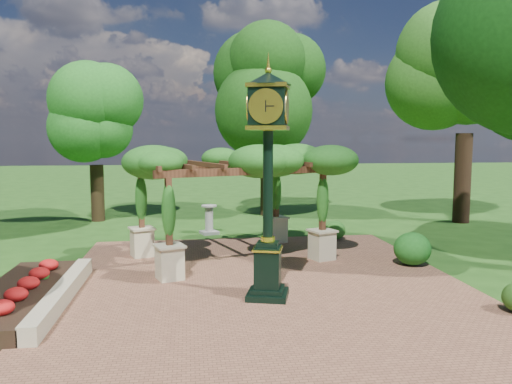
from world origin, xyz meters
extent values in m
plane|color=#1E4714|center=(0.00, 0.00, 0.00)|extent=(120.00, 120.00, 0.00)
cube|color=brown|center=(0.00, 1.00, 0.02)|extent=(10.00, 12.00, 0.04)
cube|color=#C6B793|center=(-4.60, 0.50, 0.20)|extent=(0.35, 5.00, 0.40)
cube|color=red|center=(-5.50, 0.50, 0.18)|extent=(1.50, 5.00, 0.36)
cube|color=black|center=(-0.05, 0.16, 0.11)|extent=(1.11, 1.11, 0.13)
cube|color=black|center=(-0.05, 0.16, 0.71)|extent=(0.70, 0.70, 1.01)
cube|color=yellow|center=(-0.05, 0.16, 1.16)|extent=(0.78, 0.78, 0.04)
cylinder|color=black|center=(-0.05, 0.16, 2.62)|extent=(0.28, 0.28, 2.58)
cube|color=black|center=(-0.05, 0.16, 4.31)|extent=(0.97, 0.97, 0.79)
cylinder|color=#ECE2C8|center=(-0.16, -0.22, 4.31)|extent=(0.66, 0.22, 0.67)
cone|color=black|center=(-0.05, 0.16, 4.92)|extent=(1.25, 1.25, 0.28)
sphere|color=yellow|center=(-0.05, 0.16, 5.09)|extent=(0.16, 0.16, 0.16)
cube|color=beige|center=(-2.30, 1.98, 0.46)|extent=(0.78, 0.78, 0.84)
cube|color=#512E1C|center=(-2.30, 1.98, 1.80)|extent=(0.19, 0.19, 1.74)
cube|color=beige|center=(2.13, 3.52, 0.46)|extent=(0.78, 0.78, 0.84)
cube|color=#512E1C|center=(2.13, 3.52, 1.80)|extent=(0.19, 0.19, 1.74)
cube|color=beige|center=(-3.23, 4.64, 0.46)|extent=(0.78, 0.78, 0.84)
cube|color=#512E1C|center=(-3.23, 4.64, 1.80)|extent=(0.19, 0.19, 1.74)
cube|color=beige|center=(1.20, 6.18, 0.46)|extent=(0.78, 0.78, 0.84)
cube|color=#512E1C|center=(1.20, 6.18, 1.80)|extent=(0.19, 0.19, 1.74)
cube|color=#512E1C|center=(-0.09, 2.75, 2.74)|extent=(5.18, 1.91, 0.21)
cube|color=#512E1C|center=(-1.01, 5.41, 2.74)|extent=(5.18, 1.91, 0.21)
ellipsoid|color=#205A19|center=(-0.55, 4.08, 3.00)|extent=(6.25, 4.98, 0.94)
cube|color=#9B9B92|center=(-1.04, 8.17, 0.06)|extent=(0.78, 0.78, 0.11)
cylinder|color=#9B9B92|center=(-1.04, 8.17, 0.56)|extent=(0.40, 0.40, 1.01)
cylinder|color=#9B9B92|center=(-1.04, 8.17, 1.08)|extent=(0.73, 0.73, 0.06)
ellipsoid|color=#1B5B19|center=(4.50, 2.50, 0.51)|extent=(1.37, 1.37, 0.94)
ellipsoid|color=#2B6B1F|center=(3.38, 6.33, 0.37)|extent=(0.95, 0.95, 0.66)
cylinder|color=black|center=(-5.78, 11.89, 1.24)|extent=(0.58, 0.58, 2.48)
ellipsoid|color=#1F601B|center=(-5.78, 11.89, 4.44)|extent=(3.15, 3.15, 3.92)
cylinder|color=#2E2012|center=(1.94, 12.58, 1.64)|extent=(0.71, 0.71, 3.27)
ellipsoid|color=#174010|center=(1.94, 12.58, 5.86)|extent=(4.08, 4.08, 5.17)
cylinder|color=black|center=(9.95, 9.37, 1.93)|extent=(0.71, 0.71, 3.86)
ellipsoid|color=#2D611B|center=(9.95, 9.37, 6.92)|extent=(4.12, 4.12, 6.10)
camera|label=1|loc=(-1.79, -10.70, 3.62)|focal=35.00mm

